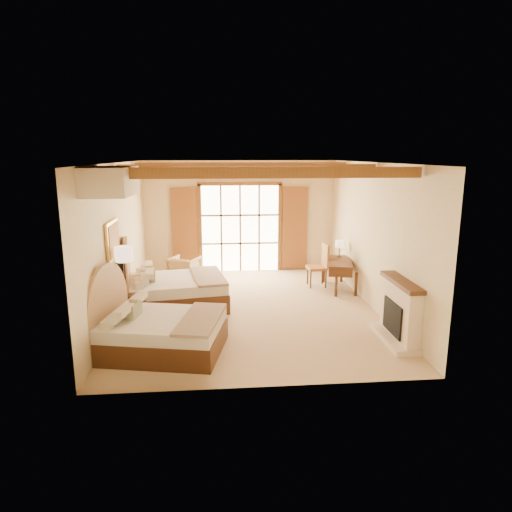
{
  "coord_description": "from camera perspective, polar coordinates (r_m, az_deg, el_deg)",
  "views": [
    {
      "loc": [
        -0.72,
        -9.64,
        3.37
      ],
      "look_at": [
        0.17,
        0.2,
        1.16
      ],
      "focal_mm": 32.0,
      "sensor_mm": 36.0,
      "label": 1
    }
  ],
  "objects": [
    {
      "name": "floor",
      "position": [
        10.24,
        -0.84,
        -6.63
      ],
      "size": [
        7.0,
        7.0,
        0.0
      ],
      "primitive_type": "plane",
      "color": "tan",
      "rests_on": "ground"
    },
    {
      "name": "nightstand",
      "position": [
        9.7,
        -15.07,
        -6.22
      ],
      "size": [
        0.53,
        0.53,
        0.63
      ],
      "primitive_type": "cube",
      "rotation": [
        0.0,
        0.0,
        -0.02
      ],
      "color": "#4F2619",
      "rests_on": "floor"
    },
    {
      "name": "ottoman",
      "position": [
        12.31,
        -6.5,
        -2.48
      ],
      "size": [
        0.64,
        0.64,
        0.37
      ],
      "primitive_type": "cube",
      "rotation": [
        0.0,
        0.0,
        0.32
      ],
      "color": "tan",
      "rests_on": "floor"
    },
    {
      "name": "painting",
      "position": [
        9.25,
        -17.46,
        1.92
      ],
      "size": [
        0.06,
        0.95,
        0.75
      ],
      "color": "#DDAC53",
      "rests_on": "wall_left"
    },
    {
      "name": "fireplace",
      "position": [
        8.81,
        17.43,
        -6.96
      ],
      "size": [
        0.46,
        1.4,
        1.16
      ],
      "color": "beige",
      "rests_on": "ground"
    },
    {
      "name": "desk_chair",
      "position": [
        11.97,
        7.73,
        -2.13
      ],
      "size": [
        0.53,
        0.53,
        1.12
      ],
      "rotation": [
        0.0,
        0.0,
        0.07
      ],
      "color": "olive",
      "rests_on": "floor"
    },
    {
      "name": "french_doors",
      "position": [
        13.27,
        -1.98,
        3.4
      ],
      "size": [
        3.95,
        0.08,
        2.6
      ],
      "color": "white",
      "rests_on": "ground"
    },
    {
      "name": "wall_left",
      "position": [
        10.01,
        -16.78,
        1.87
      ],
      "size": [
        0.0,
        7.0,
        7.0
      ],
      "primitive_type": "plane",
      "rotation": [
        1.57,
        0.0,
        1.57
      ],
      "color": "beige",
      "rests_on": "ground"
    },
    {
      "name": "desk_lamp",
      "position": [
        12.11,
        10.41,
        1.42
      ],
      "size": [
        0.22,
        0.22,
        0.43
      ],
      "color": "#362015",
      "rests_on": "desk"
    },
    {
      "name": "floor_lamp",
      "position": [
        9.21,
        -16.17,
        -0.36
      ],
      "size": [
        0.34,
        0.34,
        1.63
      ],
      "color": "#362015",
      "rests_on": "floor"
    },
    {
      "name": "bed_near",
      "position": [
        8.19,
        -12.74,
        -8.94
      ],
      "size": [
        2.35,
        1.93,
        1.35
      ],
      "rotation": [
        0.0,
        0.0,
        -0.21
      ],
      "color": "#4F2619",
      "rests_on": "floor"
    },
    {
      "name": "ceiling_beams",
      "position": [
        9.67,
        -0.9,
        10.88
      ],
      "size": [
        5.39,
        4.6,
        0.18
      ],
      "primitive_type": null,
      "color": "brown",
      "rests_on": "ceiling"
    },
    {
      "name": "armchair",
      "position": [
        12.48,
        -8.95,
        -1.62
      ],
      "size": [
        0.96,
        0.97,
        0.67
      ],
      "primitive_type": "imported",
      "rotation": [
        0.0,
        0.0,
        -3.56
      ],
      "color": "#A77F49",
      "rests_on": "floor"
    },
    {
      "name": "ceiling",
      "position": [
        9.67,
        -0.9,
        11.59
      ],
      "size": [
        7.0,
        7.0,
        0.0
      ],
      "primitive_type": "plane",
      "rotation": [
        3.14,
        0.0,
        0.0
      ],
      "color": "#B46835",
      "rests_on": "ground"
    },
    {
      "name": "wall_back",
      "position": [
        13.28,
        -2.01,
        4.94
      ],
      "size": [
        5.5,
        0.0,
        5.5
      ],
      "primitive_type": "plane",
      "rotation": [
        1.57,
        0.0,
        0.0
      ],
      "color": "beige",
      "rests_on": "ground"
    },
    {
      "name": "canopy_valance",
      "position": [
        7.83,
        -17.75,
        8.93
      ],
      "size": [
        0.7,
        1.4,
        0.45
      ],
      "primitive_type": "cube",
      "color": "beige",
      "rests_on": "ceiling"
    },
    {
      "name": "bed_far",
      "position": [
        10.43,
        -10.89,
        -3.98
      ],
      "size": [
        2.42,
        1.96,
        1.44
      ],
      "rotation": [
        0.0,
        0.0,
        0.16
      ],
      "color": "#4F2619",
      "rests_on": "floor"
    },
    {
      "name": "desk",
      "position": [
        11.81,
        10.35,
        -2.19
      ],
      "size": [
        0.88,
        1.47,
        0.74
      ],
      "rotation": [
        0.0,
        0.0,
        -0.23
      ],
      "color": "#4F2619",
      "rests_on": "floor"
    },
    {
      "name": "wall_right",
      "position": [
        10.4,
        14.44,
        2.4
      ],
      "size": [
        0.0,
        7.0,
        7.0
      ],
      "primitive_type": "plane",
      "rotation": [
        1.57,
        0.0,
        -1.57
      ],
      "color": "beige",
      "rests_on": "ground"
    }
  ]
}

